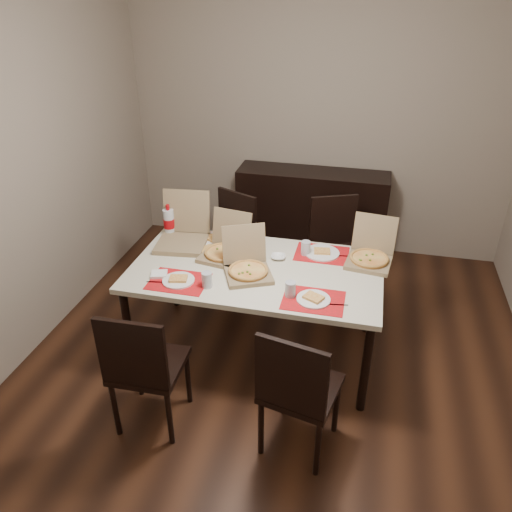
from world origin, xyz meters
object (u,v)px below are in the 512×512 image
object	(u,v)px
chair_near_right	(297,389)
dip_bowl	(278,257)
chair_far_left	(229,239)
chair_far_right	(335,245)
pizza_box_center	(247,267)
sideboard	(311,213)
chair_near_left	(144,366)
dining_table	(256,276)
soda_bottle	(169,222)

from	to	relation	value
chair_near_right	dip_bowl	bearing A→B (deg)	107.12
chair_far_left	dip_bowl	xyz separation A→B (m)	(0.57, -0.65, 0.25)
chair_near_right	chair_far_right	world-z (taller)	same
pizza_box_center	dip_bowl	bearing A→B (deg)	56.77
sideboard	chair_near_left	size ratio (longest dim) A/B	1.61
dining_table	chair_far_left	world-z (taller)	chair_far_left
dining_table	dip_bowl	size ratio (longest dim) A/B	16.59
chair_far_left	dip_bowl	size ratio (longest dim) A/B	8.57
sideboard	chair_far_left	size ratio (longest dim) A/B	1.61
dining_table	chair_near_left	distance (m)	1.05
sideboard	chair_far_left	bearing A→B (deg)	-125.70
dining_table	pizza_box_center	world-z (taller)	pizza_box_center
dip_bowl	soda_bottle	distance (m)	0.95
dining_table	soda_bottle	distance (m)	0.89
chair_near_right	dip_bowl	size ratio (longest dim) A/B	8.57
sideboard	chair_far_left	world-z (taller)	chair_far_left
dining_table	soda_bottle	xyz separation A→B (m)	(-0.80, 0.35, 0.18)
chair_near_left	chair_far_left	xyz separation A→B (m)	(0.05, 1.73, 0.00)
chair_near_right	soda_bottle	xyz separation A→B (m)	(-1.26, 1.23, 0.35)
sideboard	dining_table	size ratio (longest dim) A/B	0.83
pizza_box_center	sideboard	bearing A→B (deg)	82.83
chair_near_left	chair_near_right	bearing A→B (deg)	1.46
chair_near_left	soda_bottle	world-z (taller)	soda_bottle
chair_near_left	pizza_box_center	world-z (taller)	pizza_box_center
dining_table	chair_near_right	distance (m)	1.01
chair_far_right	pizza_box_center	xyz separation A→B (m)	(-0.54, -1.03, 0.29)
pizza_box_center	chair_far_left	bearing A→B (deg)	113.66
dining_table	soda_bottle	world-z (taller)	soda_bottle
dip_bowl	soda_bottle	world-z (taller)	soda_bottle
dip_bowl	soda_bottle	xyz separation A→B (m)	(-0.93, 0.18, 0.10)
soda_bottle	chair_far_right	bearing A→B (deg)	24.31
chair_far_right	soda_bottle	size ratio (longest dim) A/B	3.50
pizza_box_center	dining_table	bearing A→B (deg)	65.15
chair_near_left	chair_near_right	xyz separation A→B (m)	(0.95, 0.02, 0.00)
dining_table	chair_far_left	bearing A→B (deg)	118.18
sideboard	dip_bowl	xyz separation A→B (m)	(-0.05, -1.52, 0.31)
dining_table	chair_near_right	bearing A→B (deg)	-62.76
sideboard	dip_bowl	bearing A→B (deg)	-92.01
chair_far_right	pizza_box_center	size ratio (longest dim) A/B	2.09
soda_bottle	sideboard	bearing A→B (deg)	53.74
chair_far_left	chair_far_right	bearing A→B (deg)	6.93
chair_near_right	chair_far_right	bearing A→B (deg)	88.56
soda_bottle	pizza_box_center	bearing A→B (deg)	-30.05
sideboard	chair_near_right	world-z (taller)	chair_near_right
sideboard	dining_table	xyz separation A→B (m)	(-0.18, -1.69, 0.23)
dip_bowl	soda_bottle	size ratio (longest dim) A/B	0.41
chair_near_left	sideboard	bearing A→B (deg)	75.41
chair_far_left	soda_bottle	distance (m)	0.69
chair_far_left	chair_far_right	xyz separation A→B (m)	(0.94, 0.11, 0.00)
chair_near_left	soda_bottle	distance (m)	1.34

